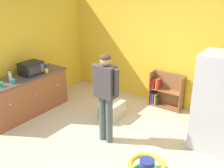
% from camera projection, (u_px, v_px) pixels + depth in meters
% --- Properties ---
extents(ground_plane, '(12.00, 12.00, 0.00)m').
position_uv_depth(ground_plane, '(104.00, 144.00, 4.98)').
color(ground_plane, beige).
rests_on(ground_plane, ground).
extents(back_wall, '(5.20, 0.06, 2.70)m').
position_uv_depth(back_wall, '(162.00, 50.00, 6.25)').
color(back_wall, yellow).
rests_on(back_wall, ground).
extents(left_side_wall, '(0.06, 2.99, 2.70)m').
position_uv_depth(left_side_wall, '(38.00, 47.00, 6.50)').
color(left_side_wall, yellow).
rests_on(left_side_wall, ground).
extents(kitchen_counter, '(0.65, 1.99, 0.90)m').
position_uv_depth(kitchen_counter, '(27.00, 95.00, 6.00)').
color(kitchen_counter, brown).
rests_on(kitchen_counter, ground).
extents(refrigerator, '(0.73, 0.68, 1.78)m').
position_uv_depth(refrigerator, '(217.00, 103.00, 4.61)').
color(refrigerator, '#B7BABF').
rests_on(refrigerator, ground).
extents(bookshelf, '(0.80, 0.28, 0.85)m').
position_uv_depth(bookshelf, '(164.00, 92.00, 6.36)').
color(bookshelf, brown).
rests_on(bookshelf, ground).
extents(standing_person, '(0.57, 0.22, 1.72)m').
position_uv_depth(standing_person, '(106.00, 91.00, 4.73)').
color(standing_person, '#4A5858').
rests_on(standing_person, ground).
extents(pet_carrier, '(0.42, 0.55, 0.36)m').
position_uv_depth(pet_carrier, '(112.00, 110.00, 5.91)').
color(pet_carrier, beige).
rests_on(pet_carrier, ground).
extents(microwave, '(0.37, 0.48, 0.28)m').
position_uv_depth(microwave, '(31.00, 68.00, 5.94)').
color(microwave, black).
rests_on(microwave, kitchen_counter).
extents(clear_bottle, '(0.07, 0.07, 0.25)m').
position_uv_depth(clear_bottle, '(10.00, 77.00, 5.53)').
color(clear_bottle, silver).
rests_on(clear_bottle, kitchen_counter).
extents(yellow_cup, '(0.08, 0.08, 0.09)m').
position_uv_depth(yellow_cup, '(46.00, 71.00, 6.05)').
color(yellow_cup, yellow).
rests_on(yellow_cup, kitchen_counter).
extents(green_cup, '(0.08, 0.08, 0.09)m').
position_uv_depth(green_cup, '(1.00, 84.00, 5.27)').
color(green_cup, green).
rests_on(green_cup, kitchen_counter).
extents(blue_cup, '(0.08, 0.08, 0.09)m').
position_uv_depth(blue_cup, '(46.00, 66.00, 6.39)').
color(blue_cup, blue).
rests_on(blue_cup, kitchen_counter).
extents(teal_cup, '(0.08, 0.08, 0.09)m').
position_uv_depth(teal_cup, '(13.00, 81.00, 5.42)').
color(teal_cup, teal).
rests_on(teal_cup, kitchen_counter).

